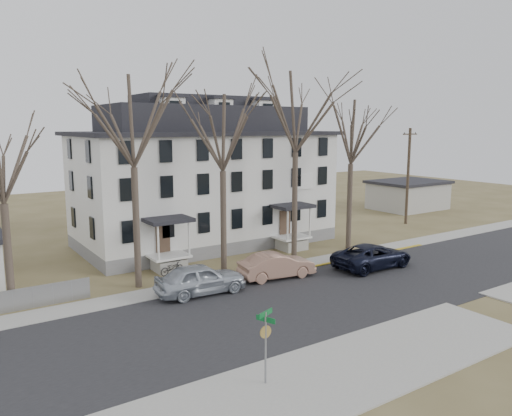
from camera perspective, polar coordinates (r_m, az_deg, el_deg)
ground at (r=29.79m, az=14.68°, el=-9.92°), size 120.00×120.00×0.00m
main_road at (r=31.07m, az=11.90°, el=-9.01°), size 120.00×10.00×0.04m
far_sidewalk at (r=35.31m, az=4.89°, el=-6.59°), size 120.00×2.00×0.08m
near_sidewalk_left at (r=21.24m, az=10.17°, el=-17.90°), size 20.00×5.00×0.08m
yellow_curb at (r=37.92m, az=11.69°, el=-5.64°), size 14.00×0.25×0.06m
boarding_house at (r=41.43m, az=-5.84°, el=3.34°), size 20.80×12.36×12.05m
distant_building at (r=61.47m, az=16.96°, el=1.46°), size 8.50×6.50×3.35m
tree_far_left at (r=30.08m, az=-13.99°, el=10.35°), size 8.40×8.40×13.72m
tree_mid_left at (r=32.61m, az=-3.86°, el=9.20°), size 7.80×7.80×12.74m
tree_center at (r=36.02m, az=4.59°, el=11.56°), size 9.00×9.00×14.70m
tree_mid_right at (r=39.63m, az=10.89°, el=9.07°), size 7.80×7.80×12.74m
tree_bungalow at (r=28.49m, az=-27.21°, el=5.19°), size 6.60×6.60×10.78m
utility_pole_far at (r=51.57m, az=16.98°, el=3.63°), size 2.00×0.28×9.50m
car_silver at (r=29.33m, az=-6.36°, el=-8.12°), size 5.42×2.48×1.80m
car_tan at (r=32.17m, az=2.39°, el=-6.65°), size 5.14×2.37×1.63m
car_navy at (r=35.35m, az=13.16°, el=-5.41°), size 5.93×2.74×1.65m
bicycle_left at (r=33.36m, az=-9.58°, el=-6.83°), size 1.82×0.89×0.91m
street_sign at (r=19.16m, az=1.11°, el=-14.54°), size 0.84×0.84×2.95m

